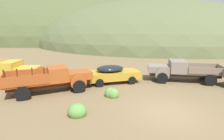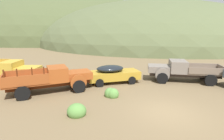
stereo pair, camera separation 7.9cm
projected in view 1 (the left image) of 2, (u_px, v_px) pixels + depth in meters
name	position (u px, v px, depth m)	size (l,w,h in m)	color
ground_plane	(167.00, 112.00, 10.33)	(300.00, 300.00, 0.00)	brown
hill_far_right	(69.00, 39.00, 88.38)	(91.73, 89.18, 40.99)	#4C5633
hill_distant	(148.00, 42.00, 66.36)	(76.57, 78.34, 27.58)	#56603D
truck_faded_yellow	(10.00, 71.00, 15.94)	(6.10, 3.05, 1.91)	brown
truck_oxide_orange	(56.00, 78.00, 13.63)	(6.44, 3.84, 2.16)	#51220D
car_mustard	(115.00, 73.00, 15.91)	(5.06, 2.70, 1.57)	#B28928
truck_primer_gray	(178.00, 70.00, 16.37)	(6.66, 3.67, 1.89)	#3D322D
bush_front_right	(77.00, 112.00, 9.86)	(1.06, 0.95, 0.88)	#5B8E42
bush_back_edge	(112.00, 94.00, 12.62)	(1.00, 0.86, 0.83)	#5B8E42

